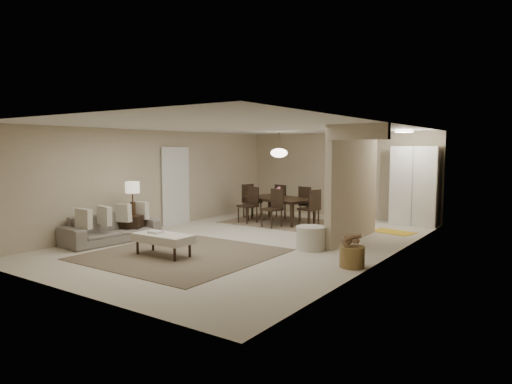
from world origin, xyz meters
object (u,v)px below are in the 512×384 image
Objects in this scene: sofa at (112,228)px; side_table at (133,227)px; wicker_basket at (352,257)px; round_pouf at (311,238)px; pantry_cabinet at (415,186)px; ottoman_bench at (163,238)px; dining_table at (279,210)px.

side_table is at bearing 0.20° from sofa.
sofa is 5.26m from wicker_basket.
round_pouf is at bearing -60.11° from sofa.
pantry_cabinet is 3.50× the size of round_pouf.
pantry_cabinet is 5.17m from wicker_basket.
side_table reaches higher than round_pouf.
pantry_cabinet is at bearing -33.12° from sofa.
pantry_cabinet is 7.01m from ottoman_bench.
round_pouf is 1.40× the size of wicker_basket.
pantry_cabinet reaches higher than side_table.
ottoman_bench is 4.70m from dining_table.
dining_table is (1.52, 3.83, 0.08)m from side_table.
dining_table is at bearing 136.46° from wicker_basket.
sofa reaches higher than wicker_basket.
pantry_cabinet is 3.93× the size of side_table.
dining_table reaches higher than round_pouf.
ottoman_bench is 0.61× the size of dining_table.
round_pouf is at bearing 146.13° from wicker_basket.
side_table is 1.25× the size of wicker_basket.
pantry_cabinet is 1.08× the size of dining_table.
side_table is 0.27× the size of dining_table.
ottoman_bench is at bearing -134.03° from round_pouf.
pantry_cabinet is at bearing 65.04° from ottoman_bench.
side_table is at bearing -130.86° from pantry_cabinet.
dining_table reaches higher than side_table.
pantry_cabinet is 3.70m from dining_table.
dining_table reaches higher than sofa.
ottoman_bench is at bearing -93.64° from sofa.
sofa is 4.89× the size of wicker_basket.
pantry_cabinet is 1.00× the size of sofa.
ottoman_bench is 2.78× the size of wicker_basket.
ottoman_bench is at bearing -114.52° from pantry_cabinet.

